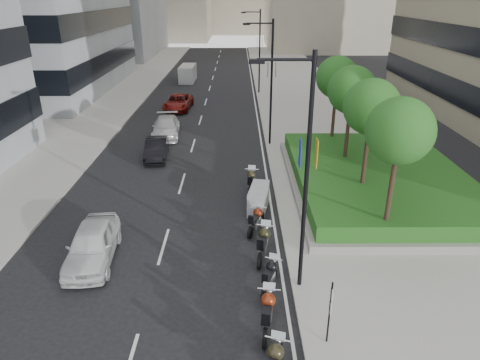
{
  "coord_description": "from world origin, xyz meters",
  "views": [
    {
      "loc": [
        1.91,
        -12.66,
        10.62
      ],
      "look_at": [
        2.01,
        6.92,
        2.0
      ],
      "focal_mm": 32.0,
      "sensor_mm": 36.0,
      "label": 1
    }
  ],
  "objects_px": {
    "lamp_post_1": "(269,78)",
    "motorcycle_6": "(251,181)",
    "motorcycle_1": "(267,312)",
    "lamp_post_0": "(303,168)",
    "motorcycle_2": "(270,275)",
    "motorcycle_4": "(256,220)",
    "car_a": "(92,244)",
    "lamp_post_2": "(258,48)",
    "motorcycle_3": "(263,243)",
    "car_d": "(178,102)",
    "delivery_van": "(188,74)",
    "car_b": "(156,148)",
    "parking_sign": "(330,310)",
    "car_c": "(166,127)",
    "motorcycle_5": "(258,199)"
  },
  "relations": [
    {
      "from": "motorcycle_4",
      "to": "car_a",
      "type": "relative_size",
      "value": 0.44
    },
    {
      "from": "lamp_post_0",
      "to": "motorcycle_1",
      "type": "height_order",
      "value": "lamp_post_0"
    },
    {
      "from": "car_d",
      "to": "motorcycle_3",
      "type": "bearing_deg",
      "value": -71.43
    },
    {
      "from": "motorcycle_3",
      "to": "car_d",
      "type": "xyz_separation_m",
      "value": [
        -6.97,
        25.64,
        0.06
      ]
    },
    {
      "from": "lamp_post_2",
      "to": "car_b",
      "type": "distance_m",
      "value": 22.5
    },
    {
      "from": "lamp_post_1",
      "to": "motorcycle_2",
      "type": "bearing_deg",
      "value": -93.37
    },
    {
      "from": "lamp_post_2",
      "to": "motorcycle_5",
      "type": "height_order",
      "value": "lamp_post_2"
    },
    {
      "from": "lamp_post_1",
      "to": "car_d",
      "type": "xyz_separation_m",
      "value": [
        -8.11,
        10.85,
        -4.35
      ]
    },
    {
      "from": "motorcycle_4",
      "to": "car_a",
      "type": "xyz_separation_m",
      "value": [
        -7.1,
        -2.49,
        0.22
      ]
    },
    {
      "from": "lamp_post_1",
      "to": "parking_sign",
      "type": "xyz_separation_m",
      "value": [
        0.66,
        -20.0,
        -3.61
      ]
    },
    {
      "from": "motorcycle_3",
      "to": "delivery_van",
      "type": "height_order",
      "value": "delivery_van"
    },
    {
      "from": "lamp_post_0",
      "to": "car_a",
      "type": "height_order",
      "value": "lamp_post_0"
    },
    {
      "from": "lamp_post_0",
      "to": "motorcycle_2",
      "type": "relative_size",
      "value": 4.48
    },
    {
      "from": "lamp_post_0",
      "to": "parking_sign",
      "type": "relative_size",
      "value": 3.6
    },
    {
      "from": "lamp_post_1",
      "to": "car_d",
      "type": "relative_size",
      "value": 1.75
    },
    {
      "from": "motorcycle_5",
      "to": "car_b",
      "type": "relative_size",
      "value": 0.56
    },
    {
      "from": "motorcycle_2",
      "to": "motorcycle_4",
      "type": "relative_size",
      "value": 0.99
    },
    {
      "from": "lamp_post_0",
      "to": "motorcycle_6",
      "type": "height_order",
      "value": "lamp_post_0"
    },
    {
      "from": "lamp_post_1",
      "to": "lamp_post_2",
      "type": "height_order",
      "value": "same"
    },
    {
      "from": "lamp_post_2",
      "to": "motorcycle_5",
      "type": "bearing_deg",
      "value": -92.34
    },
    {
      "from": "parking_sign",
      "to": "car_d",
      "type": "xyz_separation_m",
      "value": [
        -8.77,
        30.85,
        -0.74
      ]
    },
    {
      "from": "parking_sign",
      "to": "car_c",
      "type": "distance_m",
      "value": 23.95
    },
    {
      "from": "lamp_post_2",
      "to": "motorcycle_5",
      "type": "relative_size",
      "value": 3.95
    },
    {
      "from": "motorcycle_3",
      "to": "lamp_post_2",
      "type": "bearing_deg",
      "value": 10.54
    },
    {
      "from": "lamp_post_2",
      "to": "car_b",
      "type": "height_order",
      "value": "lamp_post_2"
    },
    {
      "from": "car_a",
      "to": "car_d",
      "type": "height_order",
      "value": "car_a"
    },
    {
      "from": "lamp_post_0",
      "to": "car_b",
      "type": "relative_size",
      "value": 2.19
    },
    {
      "from": "car_c",
      "to": "motorcycle_2",
      "type": "bearing_deg",
      "value": -75.06
    },
    {
      "from": "lamp_post_1",
      "to": "motorcycle_6",
      "type": "distance_m",
      "value": 9.43
    },
    {
      "from": "motorcycle_2",
      "to": "motorcycle_3",
      "type": "xyz_separation_m",
      "value": [
        -0.14,
        2.21,
        0.1
      ]
    },
    {
      "from": "parking_sign",
      "to": "motorcycle_3",
      "type": "distance_m",
      "value": 5.56
    },
    {
      "from": "lamp_post_1",
      "to": "motorcycle_3",
      "type": "height_order",
      "value": "lamp_post_1"
    },
    {
      "from": "parking_sign",
      "to": "car_c",
      "type": "xyz_separation_m",
      "value": [
        -8.66,
        22.32,
        -0.72
      ]
    },
    {
      "from": "car_b",
      "to": "delivery_van",
      "type": "distance_m",
      "value": 27.93
    },
    {
      "from": "car_b",
      "to": "motorcycle_4",
      "type": "bearing_deg",
      "value": -61.65
    },
    {
      "from": "lamp_post_2",
      "to": "motorcycle_3",
      "type": "distance_m",
      "value": 33.11
    },
    {
      "from": "lamp_post_2",
      "to": "motorcycle_2",
      "type": "height_order",
      "value": "lamp_post_2"
    },
    {
      "from": "parking_sign",
      "to": "car_c",
      "type": "height_order",
      "value": "parking_sign"
    },
    {
      "from": "car_d",
      "to": "lamp_post_0",
      "type": "bearing_deg",
      "value": -70.41
    },
    {
      "from": "lamp_post_2",
      "to": "motorcycle_1",
      "type": "relative_size",
      "value": 3.75
    },
    {
      "from": "lamp_post_2",
      "to": "delivery_van",
      "type": "distance_m",
      "value": 12.12
    },
    {
      "from": "motorcycle_1",
      "to": "motorcycle_6",
      "type": "height_order",
      "value": "same"
    },
    {
      "from": "motorcycle_6",
      "to": "lamp_post_1",
      "type": "bearing_deg",
      "value": -4.36
    },
    {
      "from": "lamp_post_0",
      "to": "lamp_post_1",
      "type": "relative_size",
      "value": 1.0
    },
    {
      "from": "car_d",
      "to": "delivery_van",
      "type": "distance_m",
      "value": 14.48
    },
    {
      "from": "car_a",
      "to": "delivery_van",
      "type": "bearing_deg",
      "value": 85.57
    },
    {
      "from": "car_b",
      "to": "motorcycle_2",
      "type": "bearing_deg",
      "value": -69.28
    },
    {
      "from": "motorcycle_1",
      "to": "car_b",
      "type": "xyz_separation_m",
      "value": [
        -6.66,
        16.56,
        0.04
      ]
    },
    {
      "from": "motorcycle_1",
      "to": "motorcycle_3",
      "type": "height_order",
      "value": "motorcycle_3"
    },
    {
      "from": "motorcycle_4",
      "to": "car_c",
      "type": "height_order",
      "value": "car_c"
    }
  ]
}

